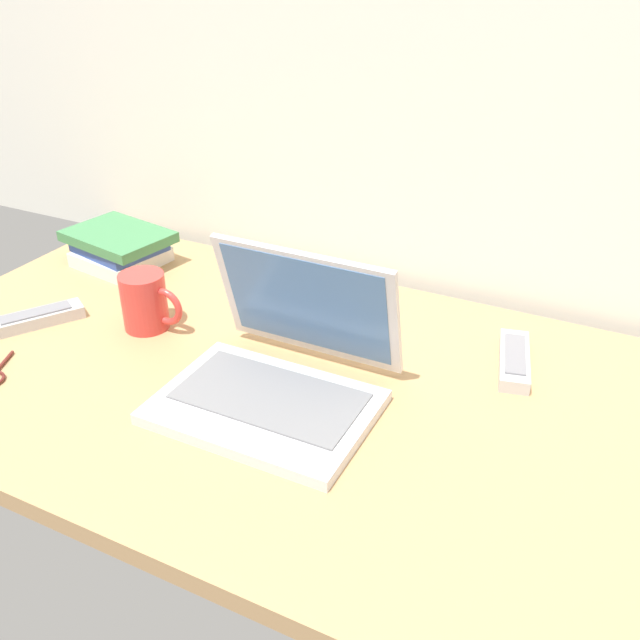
{
  "coord_description": "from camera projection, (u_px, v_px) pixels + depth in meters",
  "views": [
    {
      "loc": [
        0.35,
        -0.78,
        0.65
      ],
      "look_at": [
        -0.04,
        0.0,
        0.15
      ],
      "focal_mm": 38.86,
      "sensor_mm": 36.0,
      "label": 1
    }
  ],
  "objects": [
    {
      "name": "remote_control_near",
      "position": [
        514.0,
        360.0,
        1.11
      ],
      "size": [
        0.08,
        0.17,
        0.02
      ],
      "color": "#B7B7B7",
      "rests_on": "desk"
    },
    {
      "name": "remote_control_far",
      "position": [
        37.0,
        318.0,
        1.23
      ],
      "size": [
        0.12,
        0.16,
        0.02
      ],
      "color": "#B7B7B7",
      "rests_on": "desk"
    },
    {
      "name": "coffee_mug",
      "position": [
        146.0,
        301.0,
        1.2
      ],
      "size": [
        0.12,
        0.08,
        0.1
      ],
      "color": "red",
      "rests_on": "desk"
    },
    {
      "name": "book_stack",
      "position": [
        120.0,
        247.0,
        1.44
      ],
      "size": [
        0.23,
        0.18,
        0.07
      ],
      "color": "silver",
      "rests_on": "desk"
    },
    {
      "name": "desk",
      "position": [
        346.0,
        403.0,
        1.05
      ],
      "size": [
        1.6,
        0.76,
        0.03
      ],
      "color": "tan",
      "rests_on": "ground"
    },
    {
      "name": "laptop",
      "position": [
        280.0,
        370.0,
        1.03
      ],
      "size": [
        0.31,
        0.28,
        0.21
      ],
      "color": "silver",
      "rests_on": "desk"
    }
  ]
}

